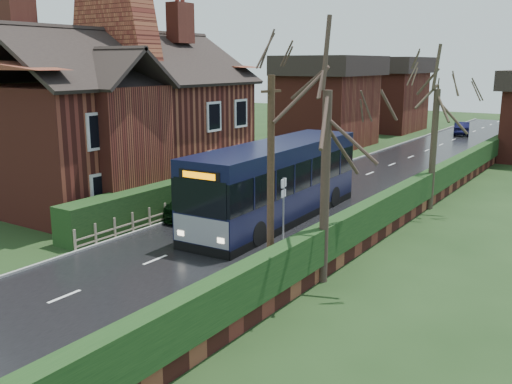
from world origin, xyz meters
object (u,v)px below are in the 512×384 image
Objects in this scene: car_green at (198,199)px; bus_stop_sign at (283,203)px; telegraph_pole at (271,184)px; bus at (276,183)px; car_silver at (262,189)px; brick_house at (119,114)px.

car_green is 1.80× the size of bus_stop_sign.
telegraph_pole is (7.70, -5.76, 2.65)m from car_green.
car_green is 9.98m from telegraph_pole.
telegraph_pole is at bearing -62.18° from bus.
car_silver reaches higher than car_green.
car_green is at bearing -7.57° from brick_house.
bus reaches higher than car_green.
telegraph_pole reaches higher than bus.
telegraph_pole reaches higher than car_silver.
brick_house is at bearing 162.07° from telegraph_pole.
brick_house reaches higher than telegraph_pole.
bus_stop_sign is at bearing -42.99° from car_green.
bus is 4.17× the size of bus_stop_sign.
brick_house is at bearing 179.35° from bus.
bus is at bearing 116.01° from bus_stop_sign.
car_silver is (-2.30, 2.32, -1.00)m from bus.
telegraph_pole is (6.30, -9.17, 2.64)m from car_silver.
bus_stop_sign is at bearing -14.43° from brick_house.
bus_stop_sign reaches higher than car_silver.
car_green is 0.75× the size of telegraph_pole.
brick_house is 5.21× the size of bus_stop_sign.
brick_house is 9.90m from bus.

